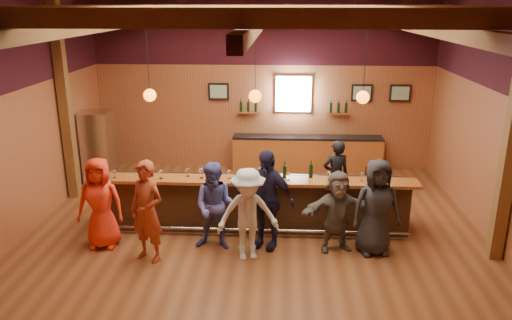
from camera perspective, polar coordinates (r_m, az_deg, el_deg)
The scene contains 27 objects.
room at distance 9.39m, azimuth -0.08°, elevation 10.44°, with size 9.04×9.00×4.52m.
bar_counter at distance 10.17m, azimuth 0.05°, elevation -4.71°, with size 6.30×1.07×1.11m.
back_bar_cabinet at distance 13.56m, azimuth 5.85°, elevation 0.77°, with size 4.00×0.52×0.95m.
window at distance 13.40m, azimuth 4.30°, elevation 7.54°, with size 0.95×0.09×0.95m.
framed_pictures at distance 13.43m, azimuth 8.03°, elevation 7.65°, with size 5.35×0.05×0.45m.
wine_shelves at distance 13.42m, azimuth 4.26°, elevation 5.68°, with size 3.00×0.18×0.30m.
pendant_lights at distance 9.41m, azimuth -0.10°, elevation 7.34°, with size 4.24×0.24×1.37m.
stainless_fridge at distance 13.18m, azimuth -17.53°, elevation 1.45°, with size 0.70×0.70×1.80m, color silver.
customer_orange at distance 9.62m, azimuth -17.37°, elevation -4.72°, with size 0.84×0.55×1.73m, color red.
customer_redvest at distance 8.90m, azimuth -12.34°, elevation -5.77°, with size 0.67×0.44×1.83m, color #98361B.
customer_denim at distance 9.16m, azimuth -4.64°, elevation -5.31°, with size 0.81×0.63×1.66m, color #4B4E96.
customer_white at distance 8.76m, azimuth -0.94°, elevation -6.23°, with size 1.09×0.63×1.69m, color beige.
customer_navy at distance 9.15m, azimuth 1.14°, elevation -4.50°, with size 1.11×0.46×1.89m, color black.
customer_brown at distance 9.21m, azimuth 9.25°, elevation -5.80°, with size 1.42×0.45×1.53m, color #5C5449.
customer_dark at distance 9.19m, azimuth 13.58°, elevation -5.26°, with size 0.87×0.57×1.78m, color #232426.
bartender at distance 10.89m, azimuth 9.10°, elevation -1.84°, with size 0.58×0.38×1.60m, color black.
ice_bucket at distance 9.62m, azimuth 0.87°, elevation -1.59°, with size 0.20×0.20×0.22m, color brown.
bottle_a at distance 9.71m, azimuth 3.29°, elevation -1.32°, with size 0.07×0.07×0.34m.
bottle_b at distance 9.77m, azimuth 6.30°, elevation -1.27°, with size 0.07×0.07×0.34m.
glass_a at distance 10.08m, azimuth -15.90°, elevation -1.35°, with size 0.07×0.07×0.16m.
glass_b at distance 9.82m, azimuth -10.83°, elevation -1.39°, with size 0.08×0.08×0.18m.
glass_c at distance 9.87m, azimuth -7.82°, elevation -1.20°, with size 0.07×0.07×0.17m.
glass_d at distance 9.74m, azimuth -6.28°, elevation -1.26°, with size 0.09×0.09×0.20m.
glass_e at distance 9.67m, azimuth -3.07°, elevation -1.43°, with size 0.08×0.08×0.18m.
glass_f at distance 9.59m, azimuth 3.71°, elevation -1.67°, with size 0.07×0.07×0.16m.
glass_g at distance 9.69m, azimuth 8.34°, elevation -1.56°, with size 0.08×0.08×0.18m.
glass_h at distance 9.74m, azimuth 11.99°, elevation -1.65°, with size 0.08×0.08×0.18m.
Camera 1 is at (0.51, -9.25, 4.39)m, focal length 35.00 mm.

